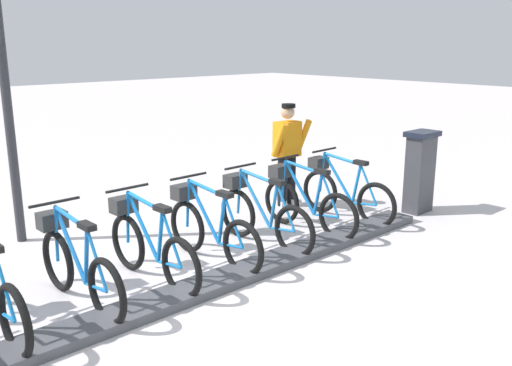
{
  "coord_description": "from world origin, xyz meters",
  "views": [
    {
      "loc": [
        -4.48,
        3.24,
        2.62
      ],
      "look_at": [
        0.5,
        -1.29,
        0.9
      ],
      "focal_mm": 39.17,
      "sensor_mm": 36.0,
      "label": 1
    }
  ],
  "objects_px": {
    "bike_docked_4": "(149,245)",
    "bike_docked_1": "(305,202)",
    "worker_near_rack": "(287,151)",
    "payment_kiosk": "(420,170)",
    "bike_docked_0": "(343,191)",
    "bike_docked_3": "(209,228)",
    "bike_docked_5": "(77,264)",
    "bike_docked_2": "(261,214)",
    "lamp_post": "(2,54)"
  },
  "relations": [
    {
      "from": "bike_docked_0",
      "to": "bike_docked_5",
      "type": "relative_size",
      "value": 1.0
    },
    {
      "from": "bike_docked_2",
      "to": "worker_near_rack",
      "type": "distance_m",
      "value": 1.93
    },
    {
      "from": "bike_docked_4",
      "to": "bike_docked_1",
      "type": "bearing_deg",
      "value": -90.0
    },
    {
      "from": "payment_kiosk",
      "to": "bike_docked_0",
      "type": "relative_size",
      "value": 0.74
    },
    {
      "from": "bike_docked_0",
      "to": "worker_near_rack",
      "type": "distance_m",
      "value": 1.16
    },
    {
      "from": "bike_docked_3",
      "to": "lamp_post",
      "type": "bearing_deg",
      "value": 32.18
    },
    {
      "from": "bike_docked_0",
      "to": "bike_docked_2",
      "type": "bearing_deg",
      "value": 90.0
    },
    {
      "from": "bike_docked_5",
      "to": "bike_docked_2",
      "type": "bearing_deg",
      "value": -90.0
    },
    {
      "from": "payment_kiosk",
      "to": "worker_near_rack",
      "type": "relative_size",
      "value": 0.77
    },
    {
      "from": "bike_docked_0",
      "to": "worker_near_rack",
      "type": "xyz_separation_m",
      "value": [
        1.05,
        0.14,
        0.48
      ]
    },
    {
      "from": "payment_kiosk",
      "to": "lamp_post",
      "type": "height_order",
      "value": "lamp_post"
    },
    {
      "from": "bike_docked_5",
      "to": "lamp_post",
      "type": "distance_m",
      "value": 3.07
    },
    {
      "from": "bike_docked_1",
      "to": "worker_near_rack",
      "type": "xyz_separation_m",
      "value": [
        1.05,
        -0.7,
        0.48
      ]
    },
    {
      "from": "payment_kiosk",
      "to": "lamp_post",
      "type": "relative_size",
      "value": 0.34
    },
    {
      "from": "payment_kiosk",
      "to": "bike_docked_4",
      "type": "distance_m",
      "value": 4.56
    },
    {
      "from": "bike_docked_2",
      "to": "bike_docked_4",
      "type": "bearing_deg",
      "value": 90.0
    },
    {
      "from": "bike_docked_5",
      "to": "payment_kiosk",
      "type": "bearing_deg",
      "value": -96.08
    },
    {
      "from": "bike_docked_5",
      "to": "worker_near_rack",
      "type": "distance_m",
      "value": 4.24
    },
    {
      "from": "bike_docked_4",
      "to": "bike_docked_2",
      "type": "bearing_deg",
      "value": -90.0
    },
    {
      "from": "payment_kiosk",
      "to": "bike_docked_2",
      "type": "xyz_separation_m",
      "value": [
        0.57,
        2.83,
        -0.24
      ]
    },
    {
      "from": "bike_docked_4",
      "to": "worker_near_rack",
      "type": "bearing_deg",
      "value": -72.06
    },
    {
      "from": "bike_docked_3",
      "to": "bike_docked_5",
      "type": "bearing_deg",
      "value": 90.0
    },
    {
      "from": "payment_kiosk",
      "to": "bike_docked_5",
      "type": "height_order",
      "value": "payment_kiosk"
    },
    {
      "from": "bike_docked_0",
      "to": "bike_docked_4",
      "type": "bearing_deg",
      "value": 90.0
    },
    {
      "from": "bike_docked_4",
      "to": "lamp_post",
      "type": "xyz_separation_m",
      "value": [
        2.29,
        0.59,
        2.03
      ]
    },
    {
      "from": "lamp_post",
      "to": "payment_kiosk",
      "type": "bearing_deg",
      "value": -119.19
    },
    {
      "from": "lamp_post",
      "to": "bike_docked_5",
      "type": "bearing_deg",
      "value": 173.72
    },
    {
      "from": "bike_docked_3",
      "to": "bike_docked_5",
      "type": "distance_m",
      "value": 1.69
    },
    {
      "from": "bike_docked_5",
      "to": "bike_docked_0",
      "type": "bearing_deg",
      "value": -90.0
    },
    {
      "from": "bike_docked_5",
      "to": "bike_docked_3",
      "type": "bearing_deg",
      "value": -90.0
    },
    {
      "from": "bike_docked_3",
      "to": "worker_near_rack",
      "type": "relative_size",
      "value": 1.04
    },
    {
      "from": "bike_docked_3",
      "to": "worker_near_rack",
      "type": "xyz_separation_m",
      "value": [
        1.05,
        -2.39,
        0.48
      ]
    },
    {
      "from": "bike_docked_2",
      "to": "bike_docked_4",
      "type": "height_order",
      "value": "same"
    },
    {
      "from": "bike_docked_2",
      "to": "bike_docked_5",
      "type": "bearing_deg",
      "value": 90.0
    },
    {
      "from": "payment_kiosk",
      "to": "bike_docked_4",
      "type": "bearing_deg",
      "value": 82.79
    },
    {
      "from": "bike_docked_1",
      "to": "bike_docked_4",
      "type": "bearing_deg",
      "value": 90.0
    },
    {
      "from": "bike_docked_2",
      "to": "bike_docked_5",
      "type": "xyz_separation_m",
      "value": [
        0.0,
        2.53,
        0.0
      ]
    },
    {
      "from": "worker_near_rack",
      "to": "lamp_post",
      "type": "height_order",
      "value": "lamp_post"
    },
    {
      "from": "bike_docked_3",
      "to": "bike_docked_4",
      "type": "bearing_deg",
      "value": 90.0
    },
    {
      "from": "bike_docked_1",
      "to": "lamp_post",
      "type": "bearing_deg",
      "value": 53.85
    },
    {
      "from": "bike_docked_3",
      "to": "bike_docked_5",
      "type": "height_order",
      "value": "same"
    },
    {
      "from": "bike_docked_0",
      "to": "bike_docked_1",
      "type": "bearing_deg",
      "value": 90.0
    },
    {
      "from": "bike_docked_3",
      "to": "lamp_post",
      "type": "distance_m",
      "value": 3.38
    },
    {
      "from": "bike_docked_2",
      "to": "lamp_post",
      "type": "relative_size",
      "value": 0.46
    },
    {
      "from": "bike_docked_1",
      "to": "lamp_post",
      "type": "xyz_separation_m",
      "value": [
        2.29,
        3.13,
        2.03
      ]
    },
    {
      "from": "bike_docked_1",
      "to": "bike_docked_4",
      "type": "xyz_separation_m",
      "value": [
        -0.0,
        2.53,
        -0.0
      ]
    },
    {
      "from": "bike_docked_2",
      "to": "worker_near_rack",
      "type": "xyz_separation_m",
      "value": [
        1.05,
        -1.55,
        0.48
      ]
    },
    {
      "from": "bike_docked_4",
      "to": "bike_docked_5",
      "type": "relative_size",
      "value": 1.0
    },
    {
      "from": "bike_docked_0",
      "to": "bike_docked_2",
      "type": "distance_m",
      "value": 1.69
    },
    {
      "from": "bike_docked_4",
      "to": "bike_docked_0",
      "type": "bearing_deg",
      "value": -90.0
    }
  ]
}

